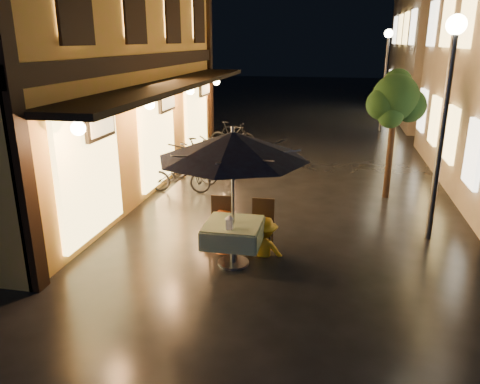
% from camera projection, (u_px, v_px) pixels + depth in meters
% --- Properties ---
extents(ground, '(90.00, 90.00, 0.00)m').
position_uv_depth(ground, '(266.00, 269.00, 8.12)').
color(ground, black).
rests_on(ground, ground).
extents(west_building, '(5.90, 11.40, 7.40)m').
position_uv_depth(west_building, '(67.00, 43.00, 11.78)').
color(west_building, gold).
rests_on(west_building, ground).
extents(east_building_far, '(7.30, 10.30, 7.30)m').
position_uv_depth(east_building_far, '(477.00, 43.00, 22.35)').
color(east_building_far, '#C4B098').
rests_on(east_building_far, ground).
extents(street_tree, '(1.43, 1.20, 3.15)m').
position_uv_depth(street_tree, '(396.00, 101.00, 11.12)').
color(street_tree, black).
rests_on(street_tree, ground).
extents(streetlamp_near, '(0.36, 0.36, 4.23)m').
position_uv_depth(streetlamp_near, '(448.00, 90.00, 8.51)').
color(streetlamp_near, '#59595E').
rests_on(streetlamp_near, ground).
extents(streetlamp_far, '(0.36, 0.36, 4.23)m').
position_uv_depth(streetlamp_far, '(386.00, 62.00, 19.70)').
color(streetlamp_far, '#59595E').
rests_on(streetlamp_far, ground).
extents(cafe_table, '(0.99, 0.99, 0.78)m').
position_uv_depth(cafe_table, '(233.00, 233.00, 8.15)').
color(cafe_table, '#59595E').
rests_on(cafe_table, ground).
extents(patio_umbrella, '(2.56, 2.56, 2.46)m').
position_uv_depth(patio_umbrella, '(233.00, 145.00, 7.66)').
color(patio_umbrella, '#59595E').
rests_on(patio_umbrella, ground).
extents(cafe_chair_left, '(0.42, 0.42, 0.97)m').
position_uv_depth(cafe_chair_left, '(221.00, 219.00, 8.93)').
color(cafe_chair_left, black).
rests_on(cafe_chair_left, ground).
extents(cafe_chair_right, '(0.42, 0.42, 0.97)m').
position_uv_depth(cafe_chair_right, '(262.00, 222.00, 8.77)').
color(cafe_chair_right, black).
rests_on(cafe_chair_right, ground).
extents(table_lantern, '(0.16, 0.16, 0.25)m').
position_uv_depth(table_lantern, '(229.00, 221.00, 7.78)').
color(table_lantern, white).
rests_on(table_lantern, cafe_table).
extents(person_orange, '(0.82, 0.68, 1.53)m').
position_uv_depth(person_orange, '(221.00, 211.00, 8.69)').
color(person_orange, orange).
rests_on(person_orange, ground).
extents(person_yellow, '(0.91, 0.54, 1.40)m').
position_uv_depth(person_yellow, '(264.00, 219.00, 8.50)').
color(person_yellow, yellow).
rests_on(person_yellow, ground).
extents(bicycle_0, '(1.67, 0.67, 0.86)m').
position_uv_depth(bicycle_0, '(180.00, 176.00, 12.12)').
color(bicycle_0, black).
rests_on(bicycle_0, ground).
extents(bicycle_1, '(1.85, 1.16, 1.08)m').
position_uv_depth(bicycle_1, '(192.00, 163.00, 12.97)').
color(bicycle_1, black).
rests_on(bicycle_1, ground).
extents(bicycle_2, '(1.74, 0.89, 0.87)m').
position_uv_depth(bicycle_2, '(214.00, 162.00, 13.47)').
color(bicycle_2, black).
rests_on(bicycle_2, ground).
extents(bicycle_3, '(1.81, 1.07, 1.05)m').
position_uv_depth(bicycle_3, '(202.00, 155.00, 13.98)').
color(bicycle_3, black).
rests_on(bicycle_3, ground).
extents(bicycle_4, '(1.68, 1.08, 0.84)m').
position_uv_depth(bicycle_4, '(217.00, 144.00, 15.85)').
color(bicycle_4, black).
rests_on(bicycle_4, ground).
extents(bicycle_5, '(1.71, 0.52, 1.02)m').
position_uv_depth(bicycle_5, '(232.00, 136.00, 16.80)').
color(bicycle_5, black).
rests_on(bicycle_5, ground).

